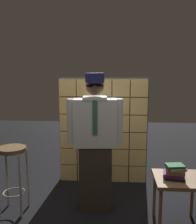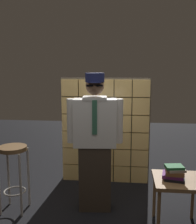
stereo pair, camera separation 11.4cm
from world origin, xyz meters
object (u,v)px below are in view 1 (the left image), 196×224
Objects in this scene: bar_stool at (13,164)px; book_stack at (175,172)px; side_table at (178,185)px; standing_person at (95,141)px.

book_stack is at bearing -6.50° from bar_stool.
bar_stool is 1.43× the size of side_table.
bar_stool reaches higher than book_stack.
side_table is at bearing 26.26° from book_stack.
book_stack is at bearing -26.09° from standing_person.
side_table is at bearing -5.63° from bar_stool.
book_stack reaches higher than side_table.
standing_person is 1.03m from bar_stool.
standing_person is at bearing 158.69° from book_stack.
standing_person reaches higher than book_stack.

